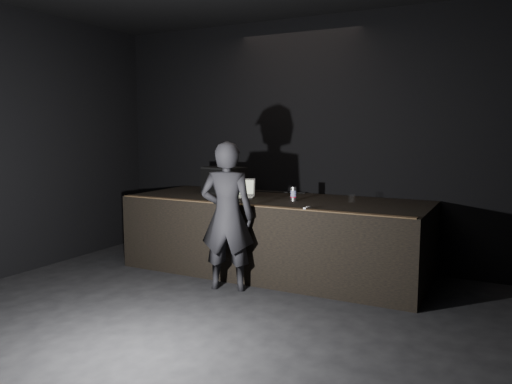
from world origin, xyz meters
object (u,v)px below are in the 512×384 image
object	(u,v)px
beer_can	(294,194)
laptop	(241,192)
stage_riser	(275,235)
person	(227,216)
stage_monitor	(224,180)

from	to	relation	value
beer_can	laptop	bearing A→B (deg)	178.81
laptop	beer_can	xyz separation A→B (m)	(0.79, -0.02, 0.03)
stage_riser	person	bearing A→B (deg)	-101.33
person	stage_monitor	bearing A→B (deg)	-73.61
stage_riser	beer_can	xyz separation A→B (m)	(0.30, -0.10, 0.59)
beer_can	person	world-z (taller)	person
stage_riser	person	size ratio (longest dim) A/B	2.24
laptop	stage_riser	bearing A→B (deg)	-9.61
stage_riser	laptop	size ratio (longest dim) A/B	8.99
beer_can	stage_monitor	bearing A→B (deg)	167.62
stage_monitor	person	distance (m)	1.36
stage_riser	beer_can	size ratio (longest dim) A/B	21.93
laptop	beer_can	size ratio (longest dim) A/B	2.44
stage_monitor	person	world-z (taller)	person
stage_monitor	person	bearing A→B (deg)	-45.24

